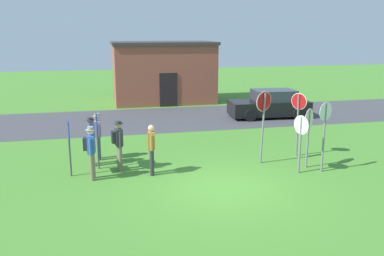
% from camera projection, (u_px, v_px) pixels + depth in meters
% --- Properties ---
extents(ground_plane, '(80.00, 80.00, 0.00)m').
position_uv_depth(ground_plane, '(222.00, 188.00, 12.62)').
color(ground_plane, '#47842D').
extents(street_asphalt, '(60.00, 6.40, 0.01)m').
position_uv_depth(street_asphalt, '(166.00, 119.00, 22.51)').
color(street_asphalt, '#424247').
rests_on(street_asphalt, ground).
extents(building_background, '(6.64, 3.98, 3.95)m').
position_uv_depth(building_background, '(163.00, 72.00, 27.43)').
color(building_background, brown).
rests_on(building_background, ground).
extents(parked_car_on_street, '(4.39, 2.20, 1.51)m').
position_uv_depth(parked_car_on_street, '(270.00, 105.00, 22.80)').
color(parked_car_on_street, black).
rests_on(parked_car_on_street, ground).
extents(stop_sign_far_back, '(0.67, 0.33, 2.62)m').
position_uv_depth(stop_sign_far_back, '(263.00, 115.00, 14.59)').
color(stop_sign_far_back, slate).
rests_on(stop_sign_far_back, ground).
extents(stop_sign_nearest, '(0.57, 0.49, 2.10)m').
position_uv_depth(stop_sign_nearest, '(308.00, 128.00, 14.24)').
color(stop_sign_nearest, slate).
rests_on(stop_sign_nearest, ground).
extents(stop_sign_tallest, '(0.59, 0.27, 2.40)m').
position_uv_depth(stop_sign_tallest, '(325.00, 126.00, 13.77)').
color(stop_sign_tallest, slate).
rests_on(stop_sign_tallest, ground).
extents(stop_sign_rear_right, '(0.23, 0.61, 1.97)m').
position_uv_depth(stop_sign_rear_right, '(301.00, 135.00, 13.71)').
color(stop_sign_rear_right, slate).
rests_on(stop_sign_rear_right, ground).
extents(stop_sign_low_front, '(0.39, 0.53, 2.43)m').
position_uv_depth(stop_sign_low_front, '(298.00, 115.00, 15.51)').
color(stop_sign_low_front, slate).
rests_on(stop_sign_low_front, ground).
extents(person_in_teal, '(0.32, 0.57, 1.74)m').
position_uv_depth(person_in_teal, '(91.00, 138.00, 14.56)').
color(person_in_teal, '#7A6B56').
rests_on(person_in_teal, ground).
extents(person_near_signs, '(0.40, 0.57, 1.74)m').
position_uv_depth(person_near_signs, '(97.00, 133.00, 15.25)').
color(person_near_signs, '#4C5670').
rests_on(person_near_signs, ground).
extents(person_holding_notes, '(0.41, 0.57, 1.74)m').
position_uv_depth(person_holding_notes, '(91.00, 149.00, 13.17)').
color(person_holding_notes, '#7A6B56').
rests_on(person_holding_notes, ground).
extents(person_with_sunhat, '(0.41, 0.57, 1.74)m').
position_uv_depth(person_with_sunhat, '(118.00, 142.00, 14.01)').
color(person_with_sunhat, '#7A6B56').
rests_on(person_with_sunhat, ground).
extents(person_in_blue, '(0.27, 0.57, 1.69)m').
position_uv_depth(person_in_blue, '(152.00, 147.00, 13.64)').
color(person_in_blue, '#2D2D33').
rests_on(person_in_blue, ground).
extents(info_panel_leftmost, '(0.11, 0.60, 1.87)m').
position_uv_depth(info_panel_leftmost, '(69.00, 138.00, 13.40)').
color(info_panel_leftmost, '#4C4C51').
rests_on(info_panel_leftmost, ground).
extents(info_panel_middle, '(0.06, 0.60, 1.95)m').
position_uv_depth(info_panel_middle, '(97.00, 131.00, 14.12)').
color(info_panel_middle, '#4C4C51').
rests_on(info_panel_middle, ground).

